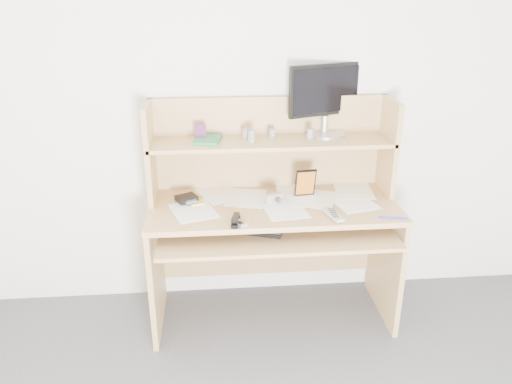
{
  "coord_description": "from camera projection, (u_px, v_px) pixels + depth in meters",
  "views": [
    {
      "loc": [
        -0.33,
        -1.08,
        1.88
      ],
      "look_at": [
        -0.11,
        1.43,
        0.85
      ],
      "focal_mm": 35.0,
      "sensor_mm": 36.0,
      "label": 1
    }
  ],
  "objects": [
    {
      "name": "blue_pen",
      "position": [
        393.0,
        217.0,
        2.62
      ],
      "size": [
        0.15,
        0.04,
        0.01
      ],
      "primitive_type": "cylinder",
      "rotation": [
        1.57,
        0.0,
        1.35
      ],
      "color": "#1F1CD4",
      "rests_on": "paper_clutter"
    },
    {
      "name": "chip_stack_d",
      "position": [
        310.0,
        134.0,
        2.83
      ],
      "size": [
        0.04,
        0.04,
        0.07
      ],
      "primitive_type": "cylinder",
      "rotation": [
        0.0,
        0.0,
        0.07
      ],
      "color": "silver",
      "rests_on": "desk"
    },
    {
      "name": "game_case",
      "position": [
        305.0,
        183.0,
        2.88
      ],
      "size": [
        0.12,
        0.03,
        0.17
      ],
      "primitive_type": "cube",
      "rotation": [
        0.0,
        0.0,
        0.11
      ],
      "color": "black",
      "rests_on": "paper_clutter"
    },
    {
      "name": "chip_stack_a",
      "position": [
        246.0,
        133.0,
        2.85
      ],
      "size": [
        0.05,
        0.05,
        0.06
      ],
      "primitive_type": "cylinder",
      "rotation": [
        0.0,
        0.0,
        0.23
      ],
      "color": "black",
      "rests_on": "desk"
    },
    {
      "name": "chip_stack_b",
      "position": [
        252.0,
        136.0,
        2.77
      ],
      "size": [
        0.06,
        0.06,
        0.07
      ],
      "primitive_type": "cylinder",
      "rotation": [
        0.0,
        0.0,
        0.41
      ],
      "color": "white",
      "rests_on": "desk"
    },
    {
      "name": "flip_phone",
      "position": [
        240.0,
        223.0,
        2.55
      ],
      "size": [
        0.08,
        0.09,
        0.02
      ],
      "primitive_type": "cube",
      "rotation": [
        0.0,
        0.0,
        0.58
      ],
      "color": "silver",
      "rests_on": "paper_clutter"
    },
    {
      "name": "monitor",
      "position": [
        326.0,
        97.0,
        2.87
      ],
      "size": [
        0.45,
        0.24,
        0.41
      ],
      "rotation": [
        0.0,
        0.0,
        0.36
      ],
      "color": "#B3B3B8",
      "rests_on": "desk"
    },
    {
      "name": "sticky_note_pad",
      "position": [
        196.0,
        202.0,
        2.82
      ],
      "size": [
        0.09,
        0.09,
        0.01
      ],
      "primitive_type": "cube",
      "rotation": [
        0.0,
        0.0,
        0.3
      ],
      "color": "yellow",
      "rests_on": "desk"
    },
    {
      "name": "keyboard",
      "position": [
        244.0,
        226.0,
        2.75
      ],
      "size": [
        0.46,
        0.29,
        0.03
      ],
      "rotation": [
        0.0,
        0.0,
        -0.34
      ],
      "color": "black",
      "rests_on": "desk"
    },
    {
      "name": "chip_stack_c",
      "position": [
        272.0,
        134.0,
        2.85
      ],
      "size": [
        0.05,
        0.05,
        0.05
      ],
      "primitive_type": "cylinder",
      "rotation": [
        0.0,
        0.0,
        0.16
      ],
      "color": "black",
      "rests_on": "desk"
    },
    {
      "name": "tv_remote",
      "position": [
        333.0,
        215.0,
        2.65
      ],
      "size": [
        0.09,
        0.18,
        0.02
      ],
      "primitive_type": "cube",
      "rotation": [
        0.0,
        0.0,
        0.26
      ],
      "color": "#AAAAA5",
      "rests_on": "paper_clutter"
    },
    {
      "name": "back_wall",
      "position": [
        268.0,
        104.0,
        2.92
      ],
      "size": [
        3.6,
        0.04,
        2.5
      ],
      "primitive_type": "cube",
      "color": "white",
      "rests_on": "floor"
    },
    {
      "name": "shelf_book",
      "position": [
        208.0,
        140.0,
        2.8
      ],
      "size": [
        0.17,
        0.21,
        0.02
      ],
      "primitive_type": "cube",
      "rotation": [
        0.0,
        0.0,
        -0.18
      ],
      "color": "#35865D",
      "rests_on": "desk"
    },
    {
      "name": "desk",
      "position": [
        272.0,
        207.0,
        2.91
      ],
      "size": [
        1.4,
        0.7,
        1.3
      ],
      "color": "tan",
      "rests_on": "floor"
    },
    {
      "name": "stapler",
      "position": [
        236.0,
        219.0,
        2.57
      ],
      "size": [
        0.06,
        0.13,
        0.04
      ],
      "primitive_type": "cube",
      "rotation": [
        0.0,
        0.0,
        -0.18
      ],
      "color": "black",
      "rests_on": "paper_clutter"
    },
    {
      "name": "paper_clutter",
      "position": [
        274.0,
        204.0,
        2.81
      ],
      "size": [
        1.32,
        0.54,
        0.01
      ],
      "primitive_type": "cube",
      "color": "white",
      "rests_on": "desk"
    },
    {
      "name": "wallet",
      "position": [
        187.0,
        198.0,
        2.84
      ],
      "size": [
        0.14,
        0.13,
        0.03
      ],
      "primitive_type": "cube",
      "rotation": [
        0.0,
        0.0,
        0.46
      ],
      "color": "black",
      "rests_on": "paper_clutter"
    },
    {
      "name": "card_box",
      "position": [
        201.0,
        132.0,
        2.82
      ],
      "size": [
        0.07,
        0.02,
        0.09
      ],
      "primitive_type": "cube",
      "rotation": [
        0.0,
        0.0,
        -0.04
      ],
      "color": "#A21C15",
      "rests_on": "desk"
    },
    {
      "name": "digital_camera",
      "position": [
        273.0,
        199.0,
        2.8
      ],
      "size": [
        0.1,
        0.06,
        0.06
      ],
      "primitive_type": "cube",
      "rotation": [
        0.0,
        0.0,
        0.32
      ],
      "color": "#ADAEB0",
      "rests_on": "paper_clutter"
    }
  ]
}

